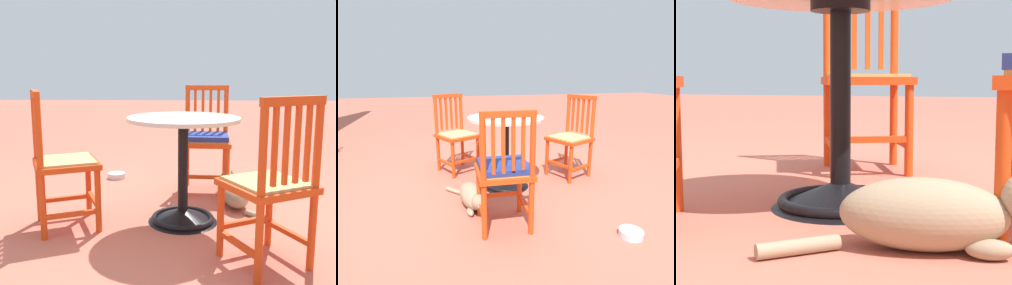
{
  "view_description": "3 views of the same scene",
  "coord_description": "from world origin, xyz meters",
  "views": [
    {
      "loc": [
        2.65,
        -0.07,
        1.02
      ],
      "look_at": [
        -0.1,
        -0.18,
        0.53
      ],
      "focal_mm": 41.86,
      "sensor_mm": 36.0,
      "label": 1
    },
    {
      "loc": [
        -2.5,
        0.59,
        1.14
      ],
      "look_at": [
        0.2,
        -0.11,
        0.43
      ],
      "focal_mm": 28.76,
      "sensor_mm": 36.0,
      "label": 2
    },
    {
      "loc": [
        -0.51,
        1.73,
        0.44
      ],
      "look_at": [
        0.07,
        -0.16,
        0.22
      ],
      "focal_mm": 59.57,
      "sensor_mm": 36.0,
      "label": 3
    }
  ],
  "objects": [
    {
      "name": "ground_plane",
      "position": [
        0.0,
        0.0,
        0.0
      ],
      "size": [
        24.0,
        24.0,
        0.0
      ],
      "primitive_type": "plane",
      "color": "#BC604C"
    },
    {
      "name": "orange_chair_tucked_in",
      "position": [
        -0.68,
        0.13,
        0.45
      ],
      "size": [
        0.42,
        0.42,
        0.91
      ],
      "color": "#D64214",
      "rests_on": "ground_plane"
    },
    {
      "name": "orange_chair_at_corner",
      "position": [
        0.66,
        0.38,
        0.43
      ],
      "size": [
        0.54,
        0.54,
        0.91
      ],
      "color": "#D64214",
      "rests_on": "ground_plane"
    },
    {
      "name": "orange_chair_by_planter",
      "position": [
        0.18,
        -0.86,
        0.43
      ],
      "size": [
        0.53,
        0.53,
        0.91
      ],
      "color": "#D64214",
      "rests_on": "ground_plane"
    },
    {
      "name": "cafe_table",
      "position": [
        0.06,
        -0.07,
        0.28
      ],
      "size": [
        0.76,
        0.76,
        0.73
      ],
      "color": "black",
      "rests_on": "ground_plane"
    },
    {
      "name": "tabby_cat",
      "position": [
        -0.33,
        0.33,
        0.1
      ],
      "size": [
        0.71,
        0.34,
        0.23
      ],
      "color": "#9E896B",
      "rests_on": "ground_plane"
    },
    {
      "name": "pet_water_bowl",
      "position": [
        -1.06,
        -0.72,
        0.03
      ],
      "size": [
        0.17,
        0.17,
        0.05
      ],
      "primitive_type": "cylinder",
      "color": "silver",
      "rests_on": "ground_plane"
    }
  ]
}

